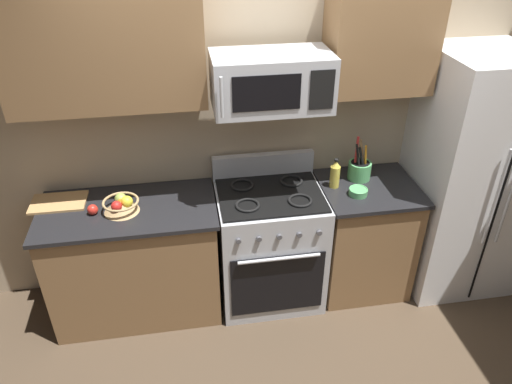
{
  "coord_description": "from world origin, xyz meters",
  "views": [
    {
      "loc": [
        -0.57,
        -2.15,
        2.75
      ],
      "look_at": [
        -0.12,
        0.56,
        1.03
      ],
      "focal_mm": 34.06,
      "sensor_mm": 36.0,
      "label": 1
    }
  ],
  "objects_px": {
    "microwave": "(271,81)",
    "bottle_oil": "(335,174)",
    "apple_loose": "(93,210)",
    "refrigerator": "(471,176)",
    "fruit_basket": "(121,205)",
    "range_oven": "(269,244)",
    "cutting_board": "(59,202)",
    "utensil_crock": "(359,169)",
    "prep_bowl": "(358,192)"
  },
  "relations": [
    {
      "from": "microwave",
      "to": "bottle_oil",
      "type": "bearing_deg",
      "value": 1.88
    },
    {
      "from": "microwave",
      "to": "apple_loose",
      "type": "height_order",
      "value": "microwave"
    },
    {
      "from": "refrigerator",
      "to": "fruit_basket",
      "type": "xyz_separation_m",
      "value": [
        -2.54,
        -0.01,
        0.03
      ]
    },
    {
      "from": "range_oven",
      "to": "apple_loose",
      "type": "distance_m",
      "value": 1.3
    },
    {
      "from": "microwave",
      "to": "bottle_oil",
      "type": "height_order",
      "value": "microwave"
    },
    {
      "from": "cutting_board",
      "to": "bottle_oil",
      "type": "relative_size",
      "value": 1.65
    },
    {
      "from": "refrigerator",
      "to": "utensil_crock",
      "type": "xyz_separation_m",
      "value": [
        -0.82,
        0.15,
        0.05
      ]
    },
    {
      "from": "refrigerator",
      "to": "microwave",
      "type": "height_order",
      "value": "microwave"
    },
    {
      "from": "utensil_crock",
      "to": "apple_loose",
      "type": "xyz_separation_m",
      "value": [
        -1.9,
        -0.16,
        -0.04
      ]
    },
    {
      "from": "cutting_board",
      "to": "refrigerator",
      "type": "bearing_deg",
      "value": -2.99
    },
    {
      "from": "cutting_board",
      "to": "bottle_oil",
      "type": "distance_m",
      "value": 1.94
    },
    {
      "from": "utensil_crock",
      "to": "bottle_oil",
      "type": "height_order",
      "value": "utensil_crock"
    },
    {
      "from": "range_oven",
      "to": "cutting_board",
      "type": "distance_m",
      "value": 1.53
    },
    {
      "from": "apple_loose",
      "to": "bottle_oil",
      "type": "distance_m",
      "value": 1.69
    },
    {
      "from": "range_oven",
      "to": "apple_loose",
      "type": "bearing_deg",
      "value": -178.37
    },
    {
      "from": "utensil_crock",
      "to": "fruit_basket",
      "type": "xyz_separation_m",
      "value": [
        -1.72,
        -0.16,
        -0.03
      ]
    },
    {
      "from": "utensil_crock",
      "to": "microwave",
      "type": "bearing_deg",
      "value": -171.83
    },
    {
      "from": "refrigerator",
      "to": "apple_loose",
      "type": "height_order",
      "value": "refrigerator"
    },
    {
      "from": "range_oven",
      "to": "microwave",
      "type": "bearing_deg",
      "value": 90.04
    },
    {
      "from": "refrigerator",
      "to": "utensil_crock",
      "type": "bearing_deg",
      "value": 169.97
    },
    {
      "from": "apple_loose",
      "to": "cutting_board",
      "type": "xyz_separation_m",
      "value": [
        -0.25,
        0.17,
        -0.03
      ]
    },
    {
      "from": "utensil_crock",
      "to": "refrigerator",
      "type": "bearing_deg",
      "value": -10.03
    },
    {
      "from": "fruit_basket",
      "to": "utensil_crock",
      "type": "bearing_deg",
      "value": 5.24
    },
    {
      "from": "microwave",
      "to": "cutting_board",
      "type": "distance_m",
      "value": 1.67
    },
    {
      "from": "apple_loose",
      "to": "prep_bowl",
      "type": "height_order",
      "value": "apple_loose"
    },
    {
      "from": "apple_loose",
      "to": "cutting_board",
      "type": "height_order",
      "value": "apple_loose"
    },
    {
      "from": "range_oven",
      "to": "utensil_crock",
      "type": "xyz_separation_m",
      "value": [
        0.7,
        0.13,
        0.51
      ]
    },
    {
      "from": "utensil_crock",
      "to": "prep_bowl",
      "type": "bearing_deg",
      "value": -110.54
    },
    {
      "from": "range_oven",
      "to": "cutting_board",
      "type": "xyz_separation_m",
      "value": [
        -1.46,
        0.14,
        0.44
      ]
    },
    {
      "from": "refrigerator",
      "to": "cutting_board",
      "type": "height_order",
      "value": "refrigerator"
    },
    {
      "from": "range_oven",
      "to": "utensil_crock",
      "type": "bearing_deg",
      "value": 10.4
    },
    {
      "from": "refrigerator",
      "to": "microwave",
      "type": "xyz_separation_m",
      "value": [
        -1.52,
        0.05,
        0.8
      ]
    },
    {
      "from": "prep_bowl",
      "to": "fruit_basket",
      "type": "bearing_deg",
      "value": 177.71
    },
    {
      "from": "range_oven",
      "to": "bottle_oil",
      "type": "xyz_separation_m",
      "value": [
        0.48,
        0.04,
        0.54
      ]
    },
    {
      "from": "utensil_crock",
      "to": "bottle_oil",
      "type": "bearing_deg",
      "value": -158.73
    },
    {
      "from": "utensil_crock",
      "to": "cutting_board",
      "type": "bearing_deg",
      "value": 179.72
    },
    {
      "from": "fruit_basket",
      "to": "bottle_oil",
      "type": "xyz_separation_m",
      "value": [
        1.5,
        0.07,
        0.05
      ]
    },
    {
      "from": "fruit_basket",
      "to": "bottle_oil",
      "type": "distance_m",
      "value": 1.5
    },
    {
      "from": "cutting_board",
      "to": "prep_bowl",
      "type": "xyz_separation_m",
      "value": [
        2.07,
        -0.23,
        0.02
      ]
    },
    {
      "from": "prep_bowl",
      "to": "refrigerator",
      "type": "bearing_deg",
      "value": 4.89
    },
    {
      "from": "microwave",
      "to": "bottle_oil",
      "type": "relative_size",
      "value": 3.32
    },
    {
      "from": "bottle_oil",
      "to": "range_oven",
      "type": "bearing_deg",
      "value": -174.82
    },
    {
      "from": "apple_loose",
      "to": "bottle_oil",
      "type": "bearing_deg",
      "value": 2.65
    },
    {
      "from": "cutting_board",
      "to": "prep_bowl",
      "type": "bearing_deg",
      "value": -6.42
    },
    {
      "from": "prep_bowl",
      "to": "range_oven",
      "type": "bearing_deg",
      "value": 171.24
    },
    {
      "from": "refrigerator",
      "to": "cutting_board",
      "type": "xyz_separation_m",
      "value": [
        -2.98,
        0.16,
        -0.02
      ]
    },
    {
      "from": "refrigerator",
      "to": "prep_bowl",
      "type": "bearing_deg",
      "value": -175.11
    },
    {
      "from": "apple_loose",
      "to": "range_oven",
      "type": "bearing_deg",
      "value": 1.63
    },
    {
      "from": "prep_bowl",
      "to": "bottle_oil",
      "type": "bearing_deg",
      "value": 133.98
    },
    {
      "from": "microwave",
      "to": "fruit_basket",
      "type": "bearing_deg",
      "value": -176.79
    }
  ]
}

